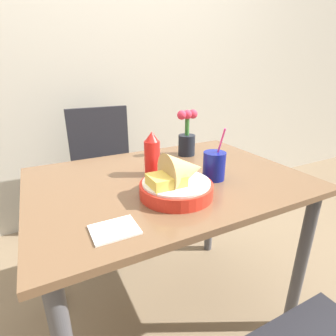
{
  "coord_description": "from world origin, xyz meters",
  "views": [
    {
      "loc": [
        -0.45,
        -0.87,
        1.15
      ],
      "look_at": [
        -0.03,
        -0.05,
        0.8
      ],
      "focal_mm": 28.0,
      "sensor_mm": 36.0,
      "label": 1
    }
  ],
  "objects": [
    {
      "name": "ketchup_bottle",
      "position": [
        -0.05,
        0.05,
        0.83
      ],
      "size": [
        0.06,
        0.06,
        0.18
      ],
      "color": "red",
      "rests_on": "dining_table"
    },
    {
      "name": "food_basket",
      "position": [
        -0.04,
        -0.16,
        0.79
      ],
      "size": [
        0.25,
        0.25,
        0.16
      ],
      "color": "red",
      "rests_on": "dining_table"
    },
    {
      "name": "flower_vase",
      "position": [
        0.22,
        0.22,
        0.84
      ],
      "size": [
        0.11,
        0.08,
        0.23
      ],
      "color": "black",
      "rests_on": "dining_table"
    },
    {
      "name": "chair_far_window",
      "position": [
        -0.07,
        0.8,
        0.53
      ],
      "size": [
        0.4,
        0.4,
        0.91
      ],
      "color": "black",
      "rests_on": "ground_plane"
    },
    {
      "name": "ground_plane",
      "position": [
        0.0,
        0.0,
        0.0
      ],
      "size": [
        12.0,
        12.0,
        0.0
      ],
      "primitive_type": "plane",
      "color": "#7A664C"
    },
    {
      "name": "dining_table",
      "position": [
        0.0,
        0.0,
        0.63
      ],
      "size": [
        1.06,
        0.77,
        0.74
      ],
      "color": "brown",
      "rests_on": "ground_plane"
    },
    {
      "name": "wall_window",
      "position": [
        0.0,
        1.16,
        1.3
      ],
      "size": [
        7.0,
        0.06,
        2.6
      ],
      "color": "#B7B2A3",
      "rests_on": "ground_plane"
    },
    {
      "name": "napkin",
      "position": [
        -0.3,
        -0.26,
        0.74
      ],
      "size": [
        0.12,
        0.1,
        0.01
      ],
      "color": "white",
      "rests_on": "dining_table"
    },
    {
      "name": "drink_cup",
      "position": [
        0.15,
        -0.1,
        0.79
      ],
      "size": [
        0.09,
        0.09,
        0.21
      ],
      "color": "navy",
      "rests_on": "dining_table"
    }
  ]
}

